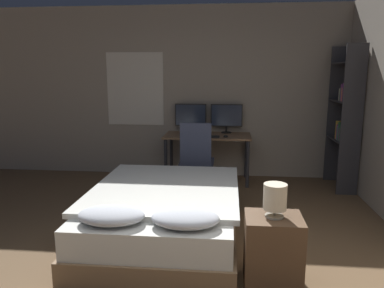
# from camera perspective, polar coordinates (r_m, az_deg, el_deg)

# --- Properties ---
(wall_back) EXTENTS (12.00, 0.08, 2.70)m
(wall_back) POSITION_cam_1_polar(r_m,az_deg,el_deg) (6.04, 3.24, 7.81)
(wall_back) COLOR #9E9384
(wall_back) RESTS_ON ground_plane
(bed) EXTENTS (1.47, 2.00, 0.60)m
(bed) POSITION_cam_1_polar(r_m,az_deg,el_deg) (3.85, -4.24, -10.67)
(bed) COLOR #846647
(bed) RESTS_ON ground_plane
(nightstand) EXTENTS (0.44, 0.38, 0.58)m
(nightstand) POSITION_cam_1_polar(r_m,az_deg,el_deg) (3.14, 12.18, -15.67)
(nightstand) COLOR brown
(nightstand) RESTS_ON ground_plane
(bedside_lamp) EXTENTS (0.18, 0.18, 0.27)m
(bedside_lamp) POSITION_cam_1_polar(r_m,az_deg,el_deg) (2.97, 12.53, -7.97)
(bedside_lamp) COLOR gray
(bedside_lamp) RESTS_ON nightstand
(desk) EXTENTS (1.31, 0.64, 0.73)m
(desk) POSITION_cam_1_polar(r_m,az_deg,el_deg) (5.74, 2.37, 0.48)
(desk) COLOR #846042
(desk) RESTS_ON ground_plane
(monitor_left) EXTENTS (0.50, 0.16, 0.45)m
(monitor_left) POSITION_cam_1_polar(r_m,az_deg,el_deg) (5.93, -0.21, 4.27)
(monitor_left) COLOR black
(monitor_left) RESTS_ON desk
(monitor_right) EXTENTS (0.50, 0.16, 0.45)m
(monitor_right) POSITION_cam_1_polar(r_m,az_deg,el_deg) (5.90, 5.29, 4.19)
(monitor_right) COLOR black
(monitor_right) RESTS_ON desk
(keyboard) EXTENTS (0.38, 0.13, 0.02)m
(keyboard) POSITION_cam_1_polar(r_m,az_deg,el_deg) (5.51, 2.25, 1.13)
(keyboard) COLOR black
(keyboard) RESTS_ON desk
(computer_mouse) EXTENTS (0.07, 0.05, 0.04)m
(computer_mouse) POSITION_cam_1_polar(r_m,az_deg,el_deg) (5.50, 5.16, 1.17)
(computer_mouse) COLOR black
(computer_mouse) RESTS_ON desk
(office_chair) EXTENTS (0.52, 0.52, 1.03)m
(office_chair) POSITION_cam_1_polar(r_m,az_deg,el_deg) (5.08, 0.70, -3.51)
(office_chair) COLOR black
(office_chair) RESTS_ON ground_plane
(bookshelf) EXTENTS (0.28, 0.74, 2.05)m
(bookshelf) POSITION_cam_1_polar(r_m,az_deg,el_deg) (5.73, 22.38, 4.23)
(bookshelf) COLOR #333338
(bookshelf) RESTS_ON ground_plane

